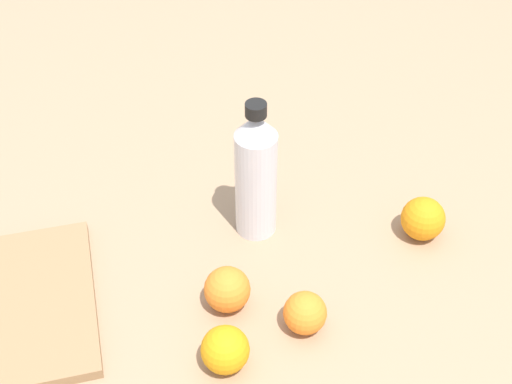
{
  "coord_description": "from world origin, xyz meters",
  "views": [
    {
      "loc": [
        -0.84,
        0.01,
        0.84
      ],
      "look_at": [
        -0.0,
        -0.03,
        0.08
      ],
      "focal_mm": 50.39,
      "sensor_mm": 36.0,
      "label": 1
    }
  ],
  "objects_px": {
    "orange_1": "(305,313)",
    "cutting_board": "(27,305)",
    "orange_3": "(225,350)",
    "orange_2": "(423,219)",
    "water_bottle": "(256,175)",
    "orange_0": "(227,289)"
  },
  "relations": [
    {
      "from": "orange_1",
      "to": "cutting_board",
      "type": "height_order",
      "value": "orange_1"
    },
    {
      "from": "orange_1",
      "to": "orange_3",
      "type": "height_order",
      "value": "orange_3"
    },
    {
      "from": "orange_2",
      "to": "orange_1",
      "type": "bearing_deg",
      "value": 130.48
    },
    {
      "from": "orange_1",
      "to": "water_bottle",
      "type": "bearing_deg",
      "value": 16.28
    },
    {
      "from": "orange_0",
      "to": "orange_3",
      "type": "height_order",
      "value": "orange_0"
    },
    {
      "from": "orange_2",
      "to": "cutting_board",
      "type": "height_order",
      "value": "orange_2"
    },
    {
      "from": "orange_0",
      "to": "cutting_board",
      "type": "relative_size",
      "value": 0.23
    },
    {
      "from": "orange_1",
      "to": "cutting_board",
      "type": "bearing_deg",
      "value": 82.7
    },
    {
      "from": "water_bottle",
      "to": "orange_0",
      "type": "xyz_separation_m",
      "value": [
        -0.16,
        0.05,
        -0.08
      ]
    },
    {
      "from": "cutting_board",
      "to": "orange_0",
      "type": "bearing_deg",
      "value": -102.4
    },
    {
      "from": "orange_0",
      "to": "orange_2",
      "type": "bearing_deg",
      "value": -67.51
    },
    {
      "from": "orange_1",
      "to": "orange_0",
      "type": "bearing_deg",
      "value": 67.21
    },
    {
      "from": "water_bottle",
      "to": "orange_3",
      "type": "bearing_deg",
      "value": 28.26
    },
    {
      "from": "orange_3",
      "to": "orange_1",
      "type": "bearing_deg",
      "value": -62.78
    },
    {
      "from": "orange_0",
      "to": "orange_2",
      "type": "height_order",
      "value": "orange_2"
    },
    {
      "from": "orange_1",
      "to": "orange_2",
      "type": "bearing_deg",
      "value": -49.52
    },
    {
      "from": "water_bottle",
      "to": "orange_3",
      "type": "relative_size",
      "value": 3.69
    },
    {
      "from": "orange_3",
      "to": "orange_0",
      "type": "bearing_deg",
      "value": -2.54
    },
    {
      "from": "orange_2",
      "to": "orange_3",
      "type": "distance_m",
      "value": 0.4
    },
    {
      "from": "water_bottle",
      "to": "cutting_board",
      "type": "xyz_separation_m",
      "value": [
        -0.15,
        0.35,
        -0.11
      ]
    },
    {
      "from": "orange_0",
      "to": "cutting_board",
      "type": "bearing_deg",
      "value": 88.86
    },
    {
      "from": "orange_0",
      "to": "orange_2",
      "type": "xyz_separation_m",
      "value": [
        0.13,
        -0.32,
        0.0
      ]
    }
  ]
}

